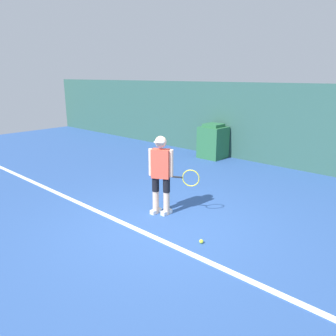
# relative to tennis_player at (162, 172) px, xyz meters

# --- Properties ---
(ground_plane) EXTENTS (24.00, 24.00, 0.00)m
(ground_plane) POSITION_rel_tennis_player_xyz_m (0.38, -0.46, -0.86)
(ground_plane) COLOR #2D5193
(back_wall) EXTENTS (24.00, 0.10, 2.43)m
(back_wall) POSITION_rel_tennis_player_xyz_m (0.38, 4.93, 0.36)
(back_wall) COLOR #2D564C
(back_wall) RESTS_ON ground_plane
(court_baseline) EXTENTS (21.60, 0.10, 0.01)m
(court_baseline) POSITION_rel_tennis_player_xyz_m (0.38, -0.81, -0.85)
(court_baseline) COLOR white
(court_baseline) RESTS_ON ground_plane
(tennis_player) EXTENTS (0.88, 0.54, 1.56)m
(tennis_player) POSITION_rel_tennis_player_xyz_m (0.00, 0.00, 0.00)
(tennis_player) COLOR beige
(tennis_player) RESTS_ON ground_plane
(tennis_ball) EXTENTS (0.07, 0.07, 0.07)m
(tennis_ball) POSITION_rel_tennis_player_xyz_m (1.29, -0.42, -0.82)
(tennis_ball) COLOR #D1E533
(tennis_ball) RESTS_ON ground_plane
(covered_chair) EXTENTS (0.78, 0.76, 1.13)m
(covered_chair) POSITION_rel_tennis_player_xyz_m (-1.91, 4.45, -0.32)
(covered_chair) COLOR #28663D
(covered_chair) RESTS_ON ground_plane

